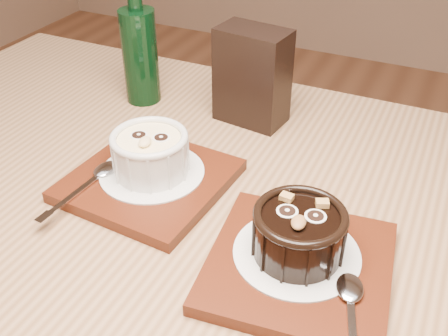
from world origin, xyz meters
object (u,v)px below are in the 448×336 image
(ramekin_white, at_px, (150,152))
(condiment_stand, at_px, (252,76))
(tray_right, at_px, (299,266))
(ramekin_dark, at_px, (299,231))
(table, at_px, (213,289))
(tray_left, at_px, (149,180))
(green_bottle, at_px, (140,53))

(ramekin_white, distance_m, condiment_stand, 0.21)
(ramekin_white, relative_size, tray_right, 0.52)
(ramekin_white, xyz_separation_m, ramekin_dark, (0.21, -0.06, -0.00))
(ramekin_white, xyz_separation_m, tray_right, (0.21, -0.07, -0.04))
(tray_right, height_order, ramekin_dark, ramekin_dark)
(ramekin_white, bearing_deg, table, -39.66)
(table, xyz_separation_m, ramekin_white, (-0.11, 0.05, 0.14))
(tray_left, height_order, ramekin_dark, ramekin_dark)
(condiment_stand, bearing_deg, tray_right, -58.38)
(tray_right, distance_m, green_bottle, 0.44)
(tray_left, relative_size, tray_right, 1.00)
(tray_left, height_order, condiment_stand, condiment_stand)
(ramekin_white, relative_size, ramekin_dark, 1.01)
(table, distance_m, tray_right, 0.14)
(tray_left, bearing_deg, table, -22.77)
(condiment_stand, bearing_deg, table, -76.57)
(ramekin_dark, xyz_separation_m, condiment_stand, (-0.16, 0.26, 0.02))
(green_bottle, bearing_deg, ramekin_white, -54.94)
(ramekin_dark, distance_m, condiment_stand, 0.31)
(ramekin_dark, relative_size, condiment_stand, 0.67)
(table, relative_size, tray_left, 6.67)
(table, distance_m, tray_left, 0.15)
(table, relative_size, green_bottle, 5.89)
(table, distance_m, ramekin_dark, 0.17)
(tray_left, bearing_deg, condiment_stand, 76.64)
(ramekin_white, distance_m, tray_right, 0.23)
(condiment_stand, relative_size, green_bottle, 0.69)
(ramekin_white, bearing_deg, green_bottle, 111.37)
(tray_left, distance_m, condiment_stand, 0.22)
(table, xyz_separation_m, condiment_stand, (-0.06, 0.25, 0.16))
(tray_right, xyz_separation_m, condiment_stand, (-0.17, 0.27, 0.06))
(tray_left, distance_m, tray_right, 0.22)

